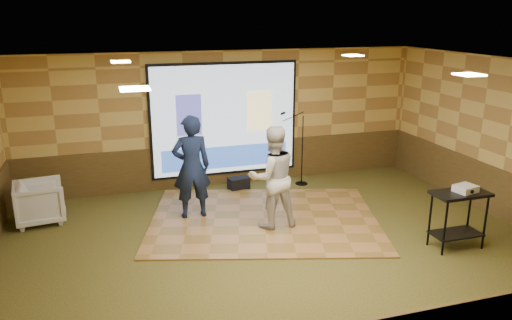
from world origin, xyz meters
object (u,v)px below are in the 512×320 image
object	(u,v)px
player_right	(273,177)
projector_screen	(225,121)
projector	(465,189)
av_table	(459,209)
mic_stand	(300,163)
banquet_chair	(40,202)
duffel_bag	(239,183)
player_left	(191,167)
dance_floor	(264,219)

from	to	relation	value
player_right	projector_screen	bearing A→B (deg)	-86.15
player_right	projector	xyz separation A→B (m)	(2.73, -1.67, 0.07)
av_table	mic_stand	world-z (taller)	mic_stand
banquet_chair	duffel_bag	bearing A→B (deg)	-88.23
projector	banquet_chair	distance (m)	7.52
player_left	banquet_chair	xyz separation A→B (m)	(-2.75, 0.63, -0.62)
projector	mic_stand	bearing A→B (deg)	97.62
av_table	player_left	bearing A→B (deg)	147.25
dance_floor	mic_stand	distance (m)	2.26
projector	mic_stand	distance (m)	4.02
projector	duffel_bag	size ratio (longest dim) A/B	0.77
dance_floor	duffel_bag	size ratio (longest dim) A/B	9.68
mic_stand	player_left	bearing A→B (deg)	-170.99
projector_screen	player_left	distance (m)	2.08
mic_stand	banquet_chair	bearing A→B (deg)	170.80
player_left	projector	xyz separation A→B (m)	(4.03, -2.55, 0.02)
av_table	player_right	bearing A→B (deg)	147.92
player_right	mic_stand	xyz separation A→B (m)	(1.37, 2.07, -0.47)
player_right	duffel_bag	size ratio (longest dim) A/B	4.27
projector_screen	banquet_chair	bearing A→B (deg)	-164.14
projector_screen	mic_stand	distance (m)	1.94
projector_screen	mic_stand	world-z (taller)	projector_screen
dance_floor	mic_stand	xyz separation A→B (m)	(1.40, 1.71, 0.48)
player_right	projector	world-z (taller)	player_right
projector_screen	duffel_bag	xyz separation A→B (m)	(0.18, -0.45, -1.34)
player_right	projector	bearing A→B (deg)	147.37
player_left	mic_stand	distance (m)	2.97
banquet_chair	player_right	bearing A→B (deg)	-117.69
av_table	projector	bearing A→B (deg)	-5.99
duffel_bag	player_left	bearing A→B (deg)	-134.60
projector_screen	dance_floor	xyz separation A→B (m)	(0.19, -2.24, -1.46)
dance_floor	player_left	distance (m)	1.69
projector_screen	duffel_bag	bearing A→B (deg)	-68.42
banquet_chair	av_table	bearing A→B (deg)	-122.59
duffel_bag	mic_stand	bearing A→B (deg)	-2.96
projector_screen	av_table	size ratio (longest dim) A/B	3.41
av_table	projector_screen	bearing A→B (deg)	124.10
mic_stand	dance_floor	bearing A→B (deg)	-144.51
duffel_bag	banquet_chair	bearing A→B (deg)	-170.98
player_left	banquet_chair	bearing A→B (deg)	-12.71
projector	banquet_chair	xyz separation A→B (m)	(-6.79, 3.18, -0.64)
dance_floor	banquet_chair	xyz separation A→B (m)	(-4.01, 1.15, 0.38)
mic_stand	banquet_chair	distance (m)	5.45
player_left	av_table	size ratio (longest dim) A/B	2.02
projector_screen	player_right	xyz separation A→B (m)	(0.23, -2.60, -0.51)
dance_floor	av_table	distance (m)	3.44
mic_stand	av_table	bearing A→B (deg)	-86.05
av_table	banquet_chair	bearing A→B (deg)	154.67
player_right	player_left	bearing A→B (deg)	-35.23
mic_stand	projector	bearing A→B (deg)	-85.06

